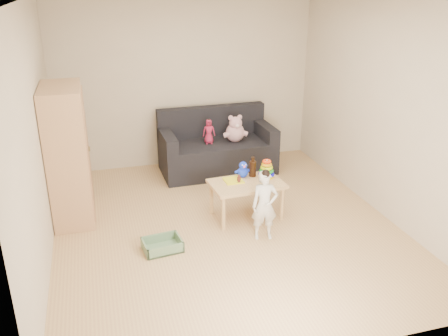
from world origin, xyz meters
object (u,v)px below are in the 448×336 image
object	(u,v)px
play_table	(246,199)
toddler	(265,206)
wardrobe	(68,154)
sofa	(217,156)

from	to	relation	value
play_table	toddler	world-z (taller)	toddler
play_table	wardrobe	bearing A→B (deg)	163.90
wardrobe	play_table	distance (m)	2.24
sofa	toddler	size ratio (longest dim) A/B	2.13
wardrobe	play_table	xyz separation A→B (m)	(2.07, -0.60, -0.60)
sofa	toddler	bearing A→B (deg)	-91.58
wardrobe	sofa	bearing A→B (deg)	24.20
sofa	toddler	xyz separation A→B (m)	(-0.01, -2.10, 0.16)
wardrobe	toddler	bearing A→B (deg)	-28.69
wardrobe	sofa	world-z (taller)	wardrobe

